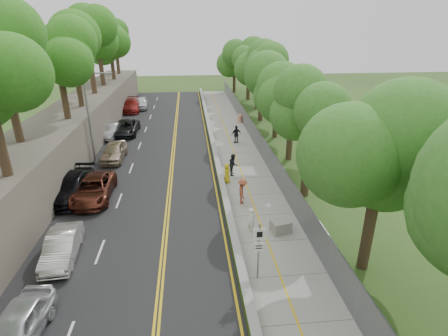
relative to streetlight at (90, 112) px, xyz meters
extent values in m
plane|color=#33511E|center=(10.46, -14.00, -4.64)|extent=(140.00, 140.00, 0.00)
cube|color=black|center=(5.06, 1.00, -4.62)|extent=(11.20, 66.00, 0.04)
cube|color=gray|center=(13.01, 1.00, -4.61)|extent=(4.20, 66.00, 0.05)
cube|color=#69BE17|center=(10.71, 1.00, -4.34)|extent=(0.42, 66.00, 0.60)
cube|color=#595147|center=(-3.04, 1.00, -2.64)|extent=(5.00, 66.00, 4.00)
cube|color=slate|center=(15.11, 1.00, -3.64)|extent=(0.04, 66.00, 2.00)
cylinder|color=gray|center=(-0.24, 0.00, -0.64)|extent=(0.18, 0.18, 8.00)
cylinder|color=gray|center=(0.87, 0.00, 3.21)|extent=(2.30, 0.13, 0.13)
cube|color=gray|center=(1.95, 0.00, 3.16)|extent=(0.50, 0.22, 0.14)
cylinder|color=gray|center=(11.51, -17.00, -3.04)|extent=(0.09, 0.09, 3.10)
cube|color=white|center=(11.51, -17.03, -2.04)|extent=(0.62, 0.04, 0.62)
cube|color=white|center=(11.51, -17.03, -2.74)|extent=(0.56, 0.04, 0.50)
cylinder|color=#E54721|center=(14.76, 12.00, -4.09)|extent=(0.60, 0.60, 0.99)
cube|color=gray|center=(13.66, -13.07, -4.22)|extent=(1.28, 1.07, 0.74)
imported|color=silver|center=(1.46, -19.77, -3.87)|extent=(2.02, 4.39, 1.46)
imported|color=silver|center=(1.46, -14.35, -3.91)|extent=(1.80, 4.31, 1.39)
imported|color=#532318|center=(1.46, -7.43, -3.84)|extent=(2.58, 5.48, 1.52)
imported|color=black|center=(-0.14, -7.06, -3.79)|extent=(2.71, 5.76, 1.62)
imported|color=tan|center=(1.46, 0.26, -3.81)|extent=(1.98, 4.68, 1.58)
imported|color=#ADAFB5|center=(-0.14, 7.39, -3.88)|extent=(1.96, 4.49, 1.43)
imported|color=black|center=(1.31, 8.35, -3.84)|extent=(2.61, 5.50, 1.52)
imported|color=maroon|center=(0.35, 19.69, -3.77)|extent=(2.60, 5.81, 1.65)
imported|color=silver|center=(1.46, 21.33, -3.80)|extent=(2.22, 4.83, 1.60)
imported|color=gold|center=(11.21, -5.73, -3.80)|extent=(0.69, 0.88, 1.58)
imported|color=white|center=(11.91, -13.00, -3.77)|extent=(0.56, 0.69, 1.65)
imported|color=black|center=(11.91, -4.20, -3.69)|extent=(0.80, 0.96, 1.79)
imported|color=brown|center=(11.91, -9.25, -3.68)|extent=(0.76, 1.22, 1.81)
imported|color=black|center=(13.26, 3.94, -3.65)|extent=(1.18, 0.77, 1.87)
camera|label=1|loc=(8.47, -30.61, 7.07)|focal=28.00mm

